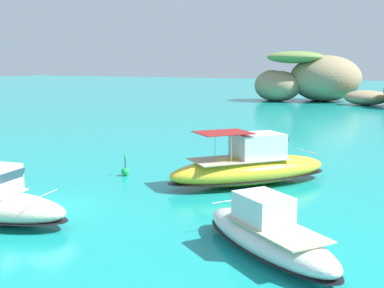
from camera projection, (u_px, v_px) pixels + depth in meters
The scene contains 5 objects.
ground_plane at pixel (47, 209), 25.40m from camera, with size 400.00×400.00×0.00m, color teal.
islet_large at pixel (310, 79), 96.28m from camera, with size 24.24×19.26×9.72m.
motorboat_yellow at pixel (250, 167), 30.49m from camera, with size 9.44×10.39×3.39m.
motorboat_white at pixel (268, 235), 19.37m from camera, with size 7.90×6.53×2.35m.
channel_buoy at pixel (125, 171), 32.89m from camera, with size 0.56×0.56×1.48m.
Camera 1 is at (18.08, -18.17, 7.52)m, focal length 45.85 mm.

